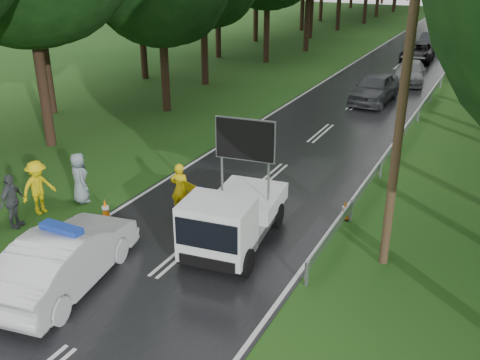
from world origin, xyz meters
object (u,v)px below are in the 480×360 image
Objects in this scene: queue_car_second at (410,72)px; civilian at (201,218)px; officer at (180,189)px; queue_car_first at (375,88)px; queue_car_third at (418,52)px; police_sedan at (66,258)px; queue_car_fourth at (430,41)px; work_truck at (232,218)px; barrier at (212,203)px.

civilian is at bearing -100.23° from queue_car_second.
queue_car_first is (2.15, 16.76, -0.06)m from officer.
officer is at bearing -94.83° from queue_car_first.
queue_car_third is (0.00, 13.76, -0.13)m from queue_car_first.
police_sedan is 1.01× the size of queue_car_third.
police_sedan is at bearing -96.80° from queue_car_third.
civilian reaches higher than queue_car_third.
queue_car_fourth is (2.15, 36.52, -0.17)m from officer.
queue_car_first is (0.48, 18.26, -0.11)m from civilian.
officer is at bearing 148.00° from work_truck.
work_truck is at bearing -138.30° from police_sedan.
work_truck reaches higher than civilian.
barrier is at bearing 139.31° from work_truck.
work_truck reaches higher than barrier.
queue_car_first is (0.70, 17.24, -0.09)m from barrier.
queue_car_second is at bearing 107.00° from barrier.
work_truck is 1.21m from barrier.
queue_car_second is 7.80m from queue_car_third.
civilian is at bearing -163.04° from work_truck.
civilian is at bearing -93.57° from queue_car_third.
work_truck is at bearing -86.54° from queue_car_first.
queue_car_second is (1.32, 24.26, -0.26)m from civilian.
queue_car_third is at bearing 92.48° from queue_car_first.
barrier is 17.25m from queue_car_first.
civilian is at bearing -57.20° from barrier.
queue_car_second is (1.54, 23.24, -0.23)m from barrier.
work_truck is at bearing -92.15° from queue_car_third.
queue_car_second is at bearing -83.15° from queue_car_fourth.
civilian reaches higher than officer.
police_sedan is 27.67m from queue_car_second.
police_sedan reaches higher than queue_car_second.
police_sedan is 1.15× the size of queue_car_fourth.
police_sedan is at bearing -135.39° from work_truck.
queue_car_first is at bearing -109.30° from officer.
police_sedan reaches higher than queue_car_fourth.
queue_car_fourth is at bearing 84.74° from civilian.
police_sedan is 21.61m from queue_car_first.
queue_car_first is at bearing 108.47° from barrier.
police_sedan reaches higher than barrier.
civilian reaches higher than queue_car_fourth.
queue_car_first is at bearing -86.65° from queue_car_fourth.
queue_car_first is 13.76m from queue_car_third.
queue_car_fourth reaches higher than queue_car_second.
civilian is at bearing -132.24° from police_sedan.
officer is 36.58m from queue_car_fourth.
police_sedan reaches higher than queue_car_first.
civilian is (1.67, -1.50, 0.05)m from officer.
police_sedan is 4.72m from officer.
queue_car_first is 1.11× the size of queue_car_fourth.
officer is 0.36× the size of queue_car_third.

